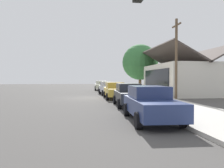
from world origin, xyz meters
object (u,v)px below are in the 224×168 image
(car_olive, at_px, (105,86))
(car_navy, at_px, (150,103))
(car_ivory, at_px, (101,85))
(utility_pole_wooden, at_px, (176,57))
(car_mustard, at_px, (115,90))
(fire_hydrant_red, at_px, (133,94))
(car_silver, at_px, (108,88))
(shade_tree, at_px, (140,62))
(traffic_light_main, at_px, (194,21))
(car_charcoal, at_px, (129,94))

(car_olive, xyz_separation_m, car_navy, (22.31, -0.20, -0.00))
(car_ivory, bearing_deg, utility_pole_wooden, 19.54)
(car_mustard, distance_m, fire_hydrant_red, 1.96)
(car_silver, height_order, shade_tree, shade_tree)
(car_silver, bearing_deg, utility_pole_wooden, 36.04)
(utility_pole_wooden, bearing_deg, shade_tree, 179.27)
(car_navy, height_order, traffic_light_main, traffic_light_main)
(shade_tree, xyz_separation_m, fire_hydrant_red, (13.24, -4.17, -4.01))
(car_mustard, xyz_separation_m, traffic_light_main, (15.30, -0.12, 2.68))
(car_ivory, bearing_deg, car_mustard, 2.67)
(car_ivory, height_order, car_olive, same)
(car_ivory, relative_size, car_olive, 1.01)
(car_ivory, height_order, car_mustard, same)
(shade_tree, xyz_separation_m, utility_pole_wooden, (13.59, -0.17, -0.58))
(car_navy, distance_m, traffic_light_main, 4.92)
(car_silver, bearing_deg, car_olive, 174.57)
(car_ivory, bearing_deg, traffic_light_main, 2.41)
(car_mustard, relative_size, fire_hydrant_red, 6.19)
(car_mustard, height_order, shade_tree, shade_tree)
(utility_pole_wooden, distance_m, fire_hydrant_red, 5.28)
(car_mustard, relative_size, utility_pole_wooden, 0.59)
(car_mustard, relative_size, car_navy, 0.90)
(car_navy, relative_size, fire_hydrant_red, 6.84)
(car_navy, bearing_deg, car_ivory, -177.38)
(car_olive, bearing_deg, car_navy, 2.61)
(traffic_light_main, xyz_separation_m, fire_hydrant_red, (-14.13, 1.66, -2.99))
(car_silver, relative_size, shade_tree, 0.65)
(car_mustard, bearing_deg, traffic_light_main, -0.10)
(car_olive, height_order, utility_pole_wooden, utility_pole_wooden)
(car_navy, height_order, shade_tree, shade_tree)
(car_mustard, bearing_deg, car_navy, 0.27)
(car_olive, relative_size, shade_tree, 0.66)
(fire_hydrant_red, bearing_deg, car_mustard, -127.35)
(car_olive, relative_size, traffic_light_main, 0.93)
(car_ivory, distance_m, car_mustard, 16.72)
(traffic_light_main, bearing_deg, fire_hydrant_red, 173.30)
(car_silver, relative_size, fire_hydrant_red, 6.69)
(car_charcoal, height_order, utility_pole_wooden, utility_pole_wooden)
(utility_pole_wooden, bearing_deg, car_navy, -29.90)
(car_ivory, bearing_deg, car_navy, 2.60)
(car_ivory, xyz_separation_m, car_charcoal, (22.33, 0.20, -0.00))
(car_ivory, bearing_deg, car_charcoal, 3.10)
(car_olive, height_order, car_silver, same)
(car_mustard, xyz_separation_m, car_navy, (11.17, -0.02, 0.00))
(car_ivory, height_order, car_navy, same)
(car_silver, distance_m, car_navy, 16.57)
(utility_pole_wooden, bearing_deg, traffic_light_main, -22.32)
(shade_tree, bearing_deg, car_mustard, -25.31)
(car_olive, bearing_deg, utility_pole_wooden, 26.06)
(car_silver, relative_size, utility_pole_wooden, 0.63)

